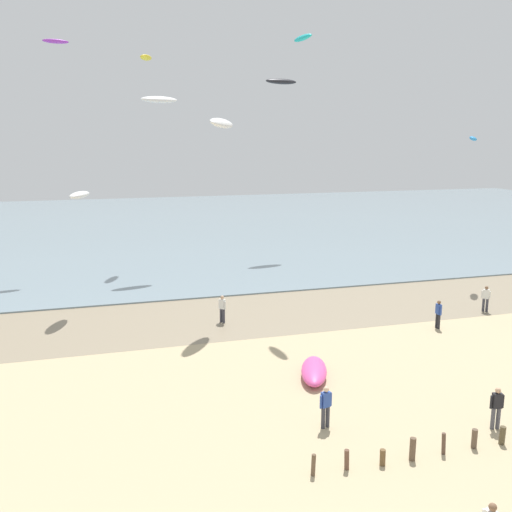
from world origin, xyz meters
TOP-DOWN VIEW (x-y plane):
  - wet_sand_strip at (0.00, 25.10)m, footprint 120.00×8.84m
  - sea at (0.00, 64.52)m, footprint 160.00×70.00m
  - person_nearest_camera at (17.23, 21.48)m, footprint 0.43×0.43m
  - person_by_waterline at (7.66, 8.44)m, footprint 0.56×0.27m
  - person_left_flank at (0.28, 23.97)m, footprint 0.38×0.49m
  - person_right_flank at (12.36, 19.44)m, footprint 0.24×0.57m
  - person_trailing_behind at (1.35, 10.33)m, footprint 0.55×0.31m
  - grounded_kite at (2.67, 14.84)m, footprint 2.31×3.52m
  - kite_aloft_0 at (5.89, 25.76)m, footprint 0.95×2.13m
  - kite_aloft_1 at (-9.24, 43.16)m, footprint 2.20×1.10m
  - kite_aloft_2 at (-7.76, 29.21)m, footprint 1.72×2.87m
  - kite_aloft_3 at (10.80, 44.72)m, footprint 3.43×1.72m
  - kite_aloft_4 at (0.73, 25.60)m, footprint 2.61×3.18m
  - kite_aloft_5 at (21.28, 29.50)m, footprint 1.61×1.87m
  - kite_aloft_7 at (-1.35, 39.58)m, footprint 3.30×1.82m
  - kite_aloft_9 at (-1.85, 44.35)m, footprint 1.68×2.50m

SIDE VIEW (x-z plane):
  - wet_sand_strip at x=0.00m, z-range 0.00..0.01m
  - sea at x=0.00m, z-range 0.00..0.10m
  - grounded_kite at x=2.67m, z-range 0.00..0.66m
  - person_nearest_camera at x=17.23m, z-range 0.06..1.77m
  - person_by_waterline at x=7.66m, z-range 0.06..1.77m
  - person_left_flank at x=0.28m, z-range 0.06..1.77m
  - person_right_flank at x=12.36m, z-range 0.06..1.77m
  - person_trailing_behind at x=1.35m, z-range 0.06..1.77m
  - kite_aloft_2 at x=-7.76m, z-range 7.30..7.78m
  - kite_aloft_5 at x=21.28m, z-range 10.80..11.29m
  - kite_aloft_4 at x=0.73m, z-range 11.52..12.39m
  - kite_aloft_7 at x=-1.35m, z-range 13.77..14.55m
  - kite_aloft_3 at x=10.80m, z-range 16.01..16.73m
  - kite_aloft_0 at x=5.89m, z-range 16.78..17.33m
  - kite_aloft_9 at x=-1.85m, z-range 17.73..18.30m
  - kite_aloft_1 at x=-9.24m, z-range 18.67..19.06m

